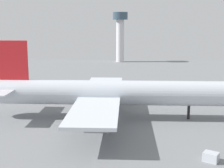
# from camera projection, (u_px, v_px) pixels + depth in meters

# --- Properties ---
(ground_plane) EXTENTS (265.91, 265.91, 0.00)m
(ground_plane) POSITION_uv_depth(u_px,v_px,m) (112.00, 118.00, 83.78)
(ground_plane) COLOR slate
(cargo_airplane) EXTENTS (66.48, 53.06, 19.71)m
(cargo_airplane) POSITION_uv_depth(u_px,v_px,m) (111.00, 93.00, 82.58)
(cargo_airplane) COLOR silver
(cargo_airplane) RESTS_ON ground_plane
(cargo_container_fore) EXTENTS (3.18, 2.98, 1.68)m
(cargo_container_fore) POSITION_uv_depth(u_px,v_px,m) (211.00, 157.00, 57.31)
(cargo_container_fore) COLOR #B7BCC6
(cargo_container_fore) RESTS_ON ground_plane
(control_tower) EXTENTS (9.11, 9.11, 30.42)m
(control_tower) POSITION_uv_depth(u_px,v_px,m) (120.00, 31.00, 200.35)
(control_tower) COLOR silver
(control_tower) RESTS_ON ground_plane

